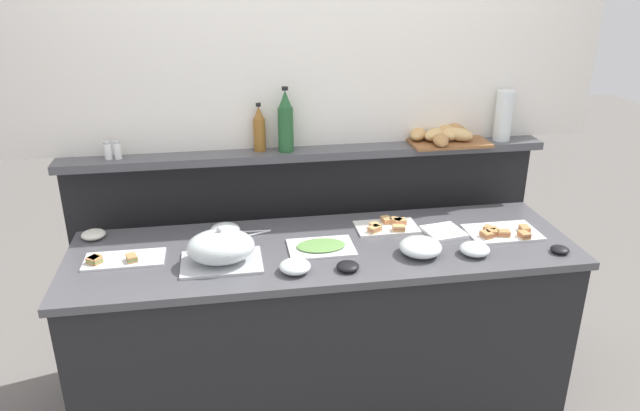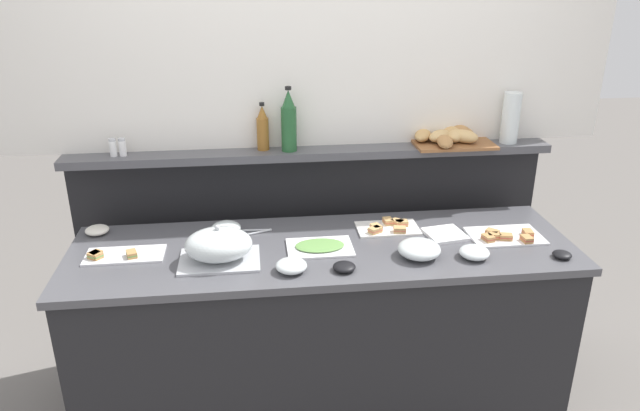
# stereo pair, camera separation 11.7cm
# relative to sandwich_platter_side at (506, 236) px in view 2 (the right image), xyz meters

# --- Properties ---
(ground_plane) EXTENTS (12.00, 12.00, 0.00)m
(ground_plane) POSITION_rel_sandwich_platter_side_xyz_m (-0.85, 0.61, -0.92)
(ground_plane) COLOR slate
(buffet_counter) EXTENTS (2.26, 0.69, 0.91)m
(buffet_counter) POSITION_rel_sandwich_platter_side_xyz_m (-0.85, 0.01, -0.46)
(buffet_counter) COLOR black
(buffet_counter) RESTS_ON ground_plane
(back_ledge_unit) EXTENTS (2.42, 0.22, 1.23)m
(back_ledge_unit) POSITION_rel_sandwich_platter_side_xyz_m (-0.85, 0.54, -0.27)
(back_ledge_unit) COLOR black
(back_ledge_unit) RESTS_ON ground_plane
(upper_wall_panel) EXTENTS (3.02, 0.08, 1.37)m
(upper_wall_panel) POSITION_rel_sandwich_platter_side_xyz_m (-0.85, 0.56, 0.99)
(upper_wall_panel) COLOR white
(upper_wall_panel) RESTS_ON back_ledge_unit
(sandwich_platter_side) EXTENTS (0.33, 0.22, 0.04)m
(sandwich_platter_side) POSITION_rel_sandwich_platter_side_xyz_m (0.00, 0.00, 0.00)
(sandwich_platter_side) COLOR white
(sandwich_platter_side) RESTS_ON buffet_counter
(sandwich_platter_front) EXTENTS (0.34, 0.16, 0.04)m
(sandwich_platter_front) POSITION_rel_sandwich_platter_side_xyz_m (-1.73, 0.02, -0.00)
(sandwich_platter_front) COLOR silver
(sandwich_platter_front) RESTS_ON buffet_counter
(sandwich_platter_rear) EXTENTS (0.29, 0.18, 0.04)m
(sandwich_platter_rear) POSITION_rel_sandwich_platter_side_xyz_m (-0.52, 0.16, 0.00)
(sandwich_platter_rear) COLOR white
(sandwich_platter_rear) RESTS_ON buffet_counter
(cold_cuts_platter) EXTENTS (0.29, 0.20, 0.02)m
(cold_cuts_platter) POSITION_rel_sandwich_platter_side_xyz_m (-0.86, -0.00, -0.00)
(cold_cuts_platter) COLOR white
(cold_cuts_platter) RESTS_ON buffet_counter
(serving_cloche) EXTENTS (0.34, 0.24, 0.17)m
(serving_cloche) POSITION_rel_sandwich_platter_side_xyz_m (-1.30, -0.07, 0.06)
(serving_cloche) COLOR #B7BABF
(serving_cloche) RESTS_ON buffet_counter
(glass_bowl_large) EXTENTS (0.13, 0.13, 0.05)m
(glass_bowl_large) POSITION_rel_sandwich_platter_side_xyz_m (-1.00, -0.20, 0.01)
(glass_bowl_large) COLOR silver
(glass_bowl_large) RESTS_ON buffet_counter
(glass_bowl_medium) EXTENTS (0.14, 0.14, 0.06)m
(glass_bowl_medium) POSITION_rel_sandwich_platter_side_xyz_m (-1.28, 0.21, 0.01)
(glass_bowl_medium) COLOR silver
(glass_bowl_medium) RESTS_ON buffet_counter
(glass_bowl_small) EXTENTS (0.13, 0.13, 0.05)m
(glass_bowl_small) POSITION_rel_sandwich_platter_side_xyz_m (-0.21, -0.17, 0.01)
(glass_bowl_small) COLOR silver
(glass_bowl_small) RESTS_ON buffet_counter
(glass_bowl_extra) EXTENTS (0.19, 0.19, 0.07)m
(glass_bowl_extra) POSITION_rel_sandwich_platter_side_xyz_m (-0.45, -0.13, 0.02)
(glass_bowl_extra) COLOR silver
(glass_bowl_extra) RESTS_ON buffet_counter
(condiment_bowl_cream) EXTENTS (0.08, 0.08, 0.03)m
(condiment_bowl_cream) POSITION_rel_sandwich_platter_side_xyz_m (0.16, -0.21, 0.00)
(condiment_bowl_cream) COLOR black
(condiment_bowl_cream) RESTS_ON buffet_counter
(condiment_bowl_red) EXTENTS (0.11, 0.11, 0.04)m
(condiment_bowl_red) POSITION_rel_sandwich_platter_side_xyz_m (-1.88, 0.27, 0.01)
(condiment_bowl_red) COLOR silver
(condiment_bowl_red) RESTS_ON buffet_counter
(condiment_bowl_teal) EXTENTS (0.09, 0.09, 0.03)m
(condiment_bowl_teal) POSITION_rel_sandwich_platter_side_xyz_m (-0.79, -0.22, 0.01)
(condiment_bowl_teal) COLOR black
(condiment_bowl_teal) RESTS_ON buffet_counter
(serving_tongs) EXTENTS (0.19, 0.08, 0.01)m
(serving_tongs) POSITION_rel_sandwich_platter_side_xyz_m (-1.16, 0.20, -0.01)
(serving_tongs) COLOR #B7BABF
(serving_tongs) RESTS_ON buffet_counter
(napkin_stack) EXTENTS (0.20, 0.20, 0.02)m
(napkin_stack) POSITION_rel_sandwich_platter_side_xyz_m (-0.27, 0.06, -0.00)
(napkin_stack) COLOR white
(napkin_stack) RESTS_ON buffet_counter
(vinegar_bottle_amber) EXTENTS (0.06, 0.06, 0.24)m
(vinegar_bottle_amber) POSITION_rel_sandwich_platter_side_xyz_m (-1.09, 0.48, 0.41)
(vinegar_bottle_amber) COLOR #8E5B23
(vinegar_bottle_amber) RESTS_ON back_ledge_unit
(wine_bottle_green) EXTENTS (0.08, 0.08, 0.32)m
(wine_bottle_green) POSITION_rel_sandwich_platter_side_xyz_m (-0.96, 0.45, 0.45)
(wine_bottle_green) COLOR #23562D
(wine_bottle_green) RESTS_ON back_ledge_unit
(salt_shaker) EXTENTS (0.03, 0.03, 0.09)m
(salt_shaker) POSITION_rel_sandwich_platter_side_xyz_m (-1.80, 0.46, 0.35)
(salt_shaker) COLOR white
(salt_shaker) RESTS_ON back_ledge_unit
(pepper_shaker) EXTENTS (0.03, 0.03, 0.09)m
(pepper_shaker) POSITION_rel_sandwich_platter_side_xyz_m (-1.76, 0.46, 0.35)
(pepper_shaker) COLOR white
(pepper_shaker) RESTS_ON back_ledge_unit
(bread_basket) EXTENTS (0.42, 0.31, 0.08)m
(bread_basket) POSITION_rel_sandwich_platter_side_xyz_m (-0.13, 0.47, 0.35)
(bread_basket) COLOR brown
(bread_basket) RESTS_ON back_ledge_unit
(water_carafe) EXTENTS (0.09, 0.09, 0.26)m
(water_carafe) POSITION_rel_sandwich_platter_side_xyz_m (0.17, 0.46, 0.44)
(water_carafe) COLOR silver
(water_carafe) RESTS_ON back_ledge_unit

